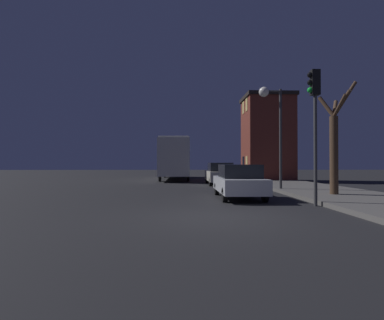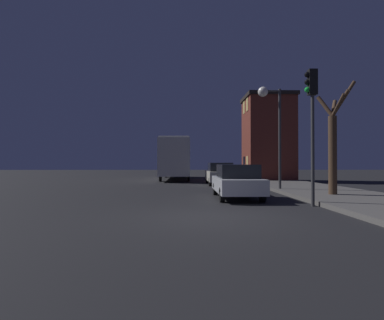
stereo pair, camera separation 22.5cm
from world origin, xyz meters
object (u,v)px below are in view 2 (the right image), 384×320
(streetlamp, at_px, (270,110))
(car_mid_lane, at_px, (220,173))
(bare_tree, at_px, (333,142))
(traffic_light, at_px, (312,109))
(car_near_lane, at_px, (237,181))
(bus, at_px, (176,156))

(streetlamp, relative_size, car_mid_lane, 1.18)
(bare_tree, relative_size, car_mid_lane, 1.06)
(traffic_light, bearing_deg, car_near_lane, 132.75)
(traffic_light, height_order, car_near_lane, traffic_light)
(bus, distance_m, car_near_lane, 15.87)
(streetlamp, distance_m, traffic_light, 5.49)
(streetlamp, bearing_deg, traffic_light, -90.55)
(traffic_light, xyz_separation_m, bare_tree, (2.01, 2.47, -1.00))
(bare_tree, distance_m, bus, 17.13)
(bus, distance_m, car_mid_lane, 8.02)
(streetlamp, bearing_deg, car_near_lane, -127.70)
(car_near_lane, bearing_deg, bare_tree, 0.48)
(traffic_light, bearing_deg, bus, 106.69)
(bus, height_order, car_mid_lane, bus)
(streetlamp, height_order, bare_tree, streetlamp)
(car_mid_lane, bearing_deg, bus, 114.98)
(traffic_light, relative_size, car_near_lane, 1.17)
(bus, height_order, car_near_lane, bus)
(traffic_light, bearing_deg, streetlamp, 89.45)
(streetlamp, xyz_separation_m, car_mid_lane, (-2.09, 5.35, -3.56))
(car_near_lane, bearing_deg, streetlamp, 52.30)
(traffic_light, height_order, bare_tree, bare_tree)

